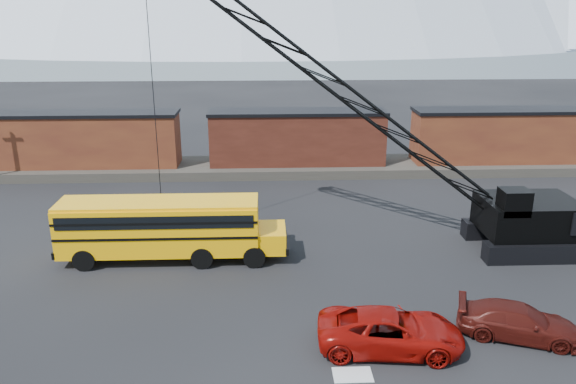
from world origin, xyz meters
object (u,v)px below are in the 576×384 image
school_bus (167,227)px  maroon_suv (518,322)px  crawler_crane (338,86)px  red_pickup (390,331)px

school_bus → maroon_suv: (14.94, -7.83, -1.12)m
crawler_crane → maroon_suv: bearing=-56.9°
school_bus → crawler_crane: size_ratio=0.51×
school_bus → crawler_crane: 11.23m
maroon_suv → crawler_crane: 13.83m
maroon_suv → red_pickup: bearing=115.4°
red_pickup → maroon_suv: bearing=-77.7°
maroon_suv → crawler_crane: bearing=51.9°
school_bus → red_pickup: size_ratio=2.11×
school_bus → crawler_crane: (8.76, 1.66, 6.82)m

